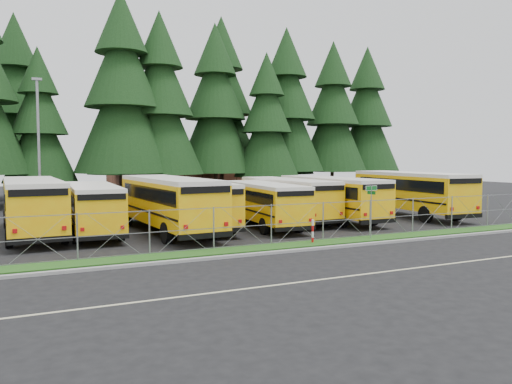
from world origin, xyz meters
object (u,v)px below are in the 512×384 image
bus_4 (262,205)px  bus_5 (285,200)px  light_standard (39,141)px  bus_6 (328,199)px  bus_east (407,194)px  striped_bollard (313,232)px  bus_3 (198,205)px  street_sign (371,200)px  bus_1 (92,209)px  bus_2 (167,205)px  bus_0 (32,208)px

bus_4 → bus_5: size_ratio=0.95×
light_standard → bus_6: bearing=-35.0°
bus_5 → bus_east: (9.50, -1.19, 0.18)m
bus_4 → striped_bollard: size_ratio=8.62×
bus_3 → bus_5: 6.37m
street_sign → bus_3: bearing=132.1°
bus_1 → striped_bollard: bus_1 is taller
bus_2 → striped_bollard: bus_2 is taller
bus_east → light_standard: (-24.26, 12.44, 3.90)m
bus_2 → light_standard: bearing=111.7°
bus_4 → bus_6: bearing=11.3°
street_sign → bus_6: bearing=73.5°
bus_0 → light_standard: (0.74, 11.03, 3.95)m
bus_1 → bus_6: size_ratio=0.94×
bus_3 → bus_5: (6.34, 0.69, -0.01)m
striped_bollard → bus_5: bearing=70.6°
bus_0 → bus_2: 7.23m
bus_6 → street_sign: bus_6 is taller
bus_2 → light_standard: (-6.23, 12.96, 3.92)m
bus_1 → bus_5: (12.44, 0.35, 0.04)m
bus_5 → bus_east: bus_east is taller
bus_0 → bus_2: bearing=-17.6°
bus_east → light_standard: light_standard is taller
bus_5 → light_standard: 19.00m
street_sign → bus_0: bearing=152.0°
bus_4 → street_sign: 7.36m
bus_0 → striped_bollard: 15.21m
bus_1 → light_standard: bearing=103.1°
bus_east → street_sign: 11.43m
bus_4 → bus_6: 5.38m
striped_bollard → bus_2: bearing=130.5°
bus_east → bus_0: bearing=-179.5°
bus_2 → bus_3: bus_2 is taller
bus_1 → light_standard: (-2.32, 11.60, 4.11)m
bus_1 → bus_3: bus_3 is taller
bus_1 → bus_east: (21.94, -0.84, 0.21)m
bus_6 → light_standard: bearing=144.3°
bus_4 → light_standard: light_standard is taller
bus_2 → bus_5: size_ratio=1.11×
striped_bollard → light_standard: (-11.84, 19.53, 4.90)m
bus_5 → bus_1: bearing=-179.9°
bus_1 → street_sign: bearing=-29.8°
bus_0 → bus_3: 9.21m
bus_0 → bus_2: bus_2 is taller
bus_2 → street_sign: size_ratio=4.29×
light_standard → bus_5: bearing=-37.3°
bus_east → striped_bollard: size_ratio=10.20×
bus_1 → bus_3: size_ratio=0.97×
bus_east → street_sign: bus_east is taller
bus_2 → bus_east: size_ratio=0.98×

